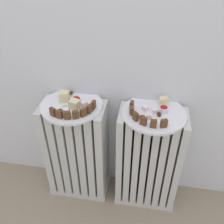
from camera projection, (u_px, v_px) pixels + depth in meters
radiator_left at (77, 152)px, 1.30m from camera, size 0.31×0.17×0.57m
radiator_right at (148, 161)px, 1.26m from camera, size 0.31×0.17×0.57m
plate_left at (72, 106)px, 1.13m from camera, size 0.28×0.28×0.01m
plate_right at (154, 114)px, 1.08m from camera, size 0.28×0.28×0.01m
dark_cake_slice_left_0 at (53, 112)px, 1.05m from camera, size 0.03×0.03×0.04m
dark_cake_slice_left_1 at (59, 114)px, 1.03m from camera, size 0.03×0.02×0.04m
dark_cake_slice_left_2 at (67, 115)px, 1.03m from camera, size 0.03×0.02×0.04m
dark_cake_slice_left_3 at (76, 115)px, 1.03m from camera, size 0.03×0.02×0.04m
dark_cake_slice_left_4 at (83, 113)px, 1.05m from camera, size 0.03×0.03×0.04m
dark_cake_slice_left_5 at (90, 109)px, 1.06m from camera, size 0.02×0.03×0.04m
dark_cake_slice_left_6 at (94, 105)px, 1.09m from camera, size 0.02×0.03×0.04m
marble_cake_slice_left_0 at (64, 97)px, 1.13m from camera, size 0.05×0.04×0.05m
marble_cake_slice_left_1 at (75, 104)px, 1.09m from camera, size 0.05×0.05×0.04m
turkish_delight_left_0 at (84, 104)px, 1.11m from camera, size 0.03×0.03×0.02m
turkish_delight_left_1 at (66, 111)px, 1.06m from camera, size 0.03×0.03×0.02m
medjool_date_left_0 at (60, 110)px, 1.08m from camera, size 0.03×0.03×0.01m
medjool_date_left_1 at (71, 93)px, 1.18m from camera, size 0.03×0.03×0.02m
medjool_date_left_2 at (76, 113)px, 1.06m from camera, size 0.03×0.02×0.02m
jam_bowl_left at (76, 100)px, 1.13m from camera, size 0.05×0.05×0.02m
dark_cake_slice_right_0 at (132, 105)px, 1.09m from camera, size 0.02×0.03×0.04m
dark_cake_slice_right_1 at (132, 111)px, 1.06m from camera, size 0.02×0.03×0.04m
dark_cake_slice_right_2 at (136, 116)px, 1.02m from camera, size 0.03×0.03×0.04m
dark_cake_slice_right_3 at (143, 121)px, 1.00m from camera, size 0.03×0.02×0.04m
dark_cake_slice_right_4 at (153, 124)px, 0.99m from camera, size 0.03×0.01×0.04m
dark_cake_slice_right_5 at (164, 123)px, 0.99m from camera, size 0.03×0.02×0.04m
marble_cake_slice_right_0 at (163, 102)px, 1.11m from camera, size 0.04×0.04×0.04m
turkish_delight_right_0 at (149, 116)px, 1.04m from camera, size 0.02×0.02×0.02m
turkish_delight_right_1 at (155, 111)px, 1.07m from camera, size 0.03×0.03×0.02m
turkish_delight_right_2 at (145, 108)px, 1.08m from camera, size 0.03×0.03×0.02m
medjool_date_right_0 at (159, 114)px, 1.05m from camera, size 0.02×0.03×0.02m
medjool_date_right_1 at (142, 117)px, 1.04m from camera, size 0.03×0.02×0.02m
jam_bowl_right at (164, 109)px, 1.07m from camera, size 0.04×0.04×0.02m
fork at (67, 110)px, 1.09m from camera, size 0.06×0.09×0.00m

